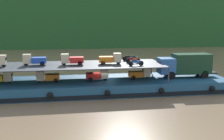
% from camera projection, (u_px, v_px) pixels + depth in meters
% --- Properties ---
extents(ground_plane, '(400.00, 400.00, 0.00)m').
position_uv_depth(ground_plane, '(103.00, 91.00, 34.99)').
color(ground_plane, '#7F664C').
extents(cargo_barge, '(31.76, 8.31, 1.50)m').
position_uv_depth(cargo_barge, '(103.00, 85.00, 34.83)').
color(cargo_barge, navy).
rests_on(cargo_barge, ground).
extents(covered_lorry, '(7.90, 2.47, 3.10)m').
position_uv_depth(covered_lorry, '(186.00, 65.00, 35.89)').
color(covered_lorry, '#285BA3').
rests_on(covered_lorry, cargo_barge).
extents(cargo_rack, '(22.56, 6.99, 2.00)m').
position_uv_depth(cargo_rack, '(72.00, 65.00, 33.80)').
color(cargo_rack, '#383D47').
rests_on(cargo_rack, cargo_barge).
extents(mini_truck_lower_stern, '(2.76, 1.23, 1.38)m').
position_uv_depth(mini_truck_lower_stern, '(1.00, 78.00, 32.54)').
color(mini_truck_lower_stern, gold).
rests_on(mini_truck_lower_stern, cargo_barge).
extents(mini_truck_lower_aft, '(2.79, 1.28, 1.38)m').
position_uv_depth(mini_truck_lower_aft, '(48.00, 77.00, 33.13)').
color(mini_truck_lower_aft, orange).
rests_on(mini_truck_lower_aft, cargo_barge).
extents(mini_truck_lower_mid, '(2.77, 1.24, 1.38)m').
position_uv_depth(mini_truck_lower_mid, '(98.00, 75.00, 34.08)').
color(mini_truck_lower_mid, red).
rests_on(mini_truck_lower_mid, cargo_barge).
extents(mini_truck_lower_fore, '(2.75, 1.21, 1.38)m').
position_uv_depth(mini_truck_lower_fore, '(140.00, 73.00, 35.12)').
color(mini_truck_lower_fore, orange).
rests_on(mini_truck_lower_fore, cargo_barge).
extents(mini_truck_upper_mid, '(2.77, 1.25, 1.38)m').
position_uv_depth(mini_truck_upper_mid, '(34.00, 60.00, 33.15)').
color(mini_truck_upper_mid, '#1E47B7').
rests_on(mini_truck_upper_mid, cargo_rack).
extents(mini_truck_upper_fore, '(2.76, 1.24, 1.38)m').
position_uv_depth(mini_truck_upper_fore, '(72.00, 59.00, 33.47)').
color(mini_truck_upper_fore, red).
rests_on(mini_truck_upper_fore, cargo_rack).
extents(mini_truck_upper_bow, '(2.78, 1.27, 1.38)m').
position_uv_depth(mini_truck_upper_bow, '(111.00, 59.00, 34.07)').
color(mini_truck_upper_bow, orange).
rests_on(mini_truck_upper_bow, cargo_rack).
extents(motorcycle_upper_port, '(1.90, 0.55, 0.87)m').
position_uv_depth(motorcycle_upper_port, '(136.00, 62.00, 32.82)').
color(motorcycle_upper_port, black).
rests_on(motorcycle_upper_port, cargo_rack).
extents(motorcycle_upper_centre, '(1.90, 0.55, 0.87)m').
position_uv_depth(motorcycle_upper_centre, '(133.00, 60.00, 34.88)').
color(motorcycle_upper_centre, black).
rests_on(motorcycle_upper_centre, cargo_rack).
extents(motorcycle_upper_stbd, '(1.90, 0.55, 0.87)m').
position_uv_depth(motorcycle_upper_stbd, '(129.00, 58.00, 36.91)').
color(motorcycle_upper_stbd, black).
rests_on(motorcycle_upper_stbd, cargo_rack).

